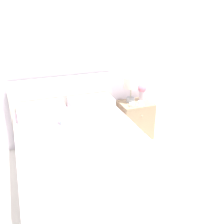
{
  "coord_description": "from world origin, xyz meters",
  "views": [
    {
      "loc": [
        -0.59,
        -3.49,
        1.99
      ],
      "look_at": [
        0.52,
        -0.59,
        0.64
      ],
      "focal_mm": 42.0,
      "sensor_mm": 36.0,
      "label": 1
    }
  ],
  "objects": [
    {
      "name": "wall_back",
      "position": [
        0.0,
        0.07,
        1.3
      ],
      "size": [
        8.0,
        0.06,
        2.6
      ],
      "color": "white",
      "rests_on": "ground_plane"
    },
    {
      "name": "bed",
      "position": [
        0.0,
        -1.0,
        0.31
      ],
      "size": [
        1.43,
        2.14,
        1.01
      ],
      "color": "white",
      "rests_on": "ground_plane"
    },
    {
      "name": "ground_plane",
      "position": [
        0.0,
        0.0,
        0.0
      ],
      "size": [
        12.0,
        12.0,
        0.0
      ],
      "primitive_type": "plane",
      "color": "silver"
    },
    {
      "name": "table_lamp",
      "position": [
        0.98,
        -0.16,
        0.84
      ],
      "size": [
        0.22,
        0.22,
        0.39
      ],
      "color": "#A8B2BC",
      "rests_on": "nightstand"
    },
    {
      "name": "alarm_clock",
      "position": [
        0.93,
        -0.32,
        0.59
      ],
      "size": [
        0.08,
        0.05,
        0.06
      ],
      "color": "white",
      "rests_on": "nightstand"
    },
    {
      "name": "teacup",
      "position": [
        1.06,
        -0.32,
        0.59
      ],
      "size": [
        0.12,
        0.12,
        0.06
      ],
      "color": "white",
      "rests_on": "nightstand"
    },
    {
      "name": "flower_vase",
      "position": [
        1.17,
        -0.16,
        0.71
      ],
      "size": [
        0.12,
        0.12,
        0.25
      ],
      "color": "silver",
      "rests_on": "nightstand"
    },
    {
      "name": "nightstand",
      "position": [
        1.04,
        -0.22,
        0.28
      ],
      "size": [
        0.48,
        0.42,
        0.56
      ],
      "color": "tan",
      "rests_on": "ground_plane"
    }
  ]
}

